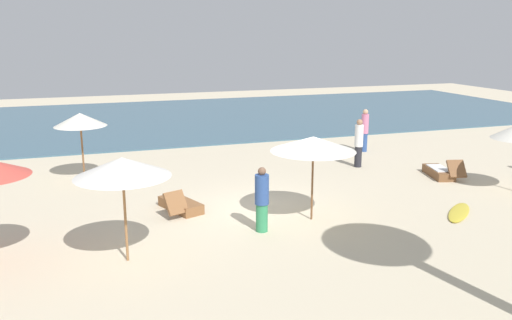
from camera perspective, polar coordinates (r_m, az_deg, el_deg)
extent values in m
plane|color=beige|center=(14.94, 0.94, -5.50)|extent=(60.00, 60.00, 0.00)
cube|color=#3D6075|center=(31.05, -9.70, 4.37)|extent=(48.00, 16.00, 0.06)
cylinder|color=brown|center=(14.08, 6.04, -2.09)|extent=(0.05, 0.05, 2.20)
cone|color=silver|center=(13.86, 6.14, 1.73)|extent=(2.22, 2.22, 0.38)
cylinder|color=brown|center=(18.73, -18.05, 1.28)|extent=(0.06, 0.06, 2.22)
cone|color=silver|center=(18.56, -18.26, 4.12)|extent=(1.72, 1.72, 0.44)
cylinder|color=olive|center=(11.81, -13.81, -5.32)|extent=(0.06, 0.06, 2.27)
cone|color=white|center=(11.54, -14.08, -0.73)|extent=(2.05, 2.05, 0.42)
cube|color=brown|center=(15.16, -8.04, -4.79)|extent=(1.09, 1.62, 0.28)
cube|color=brown|center=(14.42, -8.55, -4.54)|extent=(0.68, 0.58, 0.59)
cube|color=brown|center=(19.49, 18.91, -1.26)|extent=(0.96, 1.60, 0.28)
cube|color=brown|center=(19.02, 20.62, -0.88)|extent=(0.67, 0.61, 0.54)
cube|color=white|center=(19.45, 18.94, -0.82)|extent=(0.76, 1.14, 0.03)
cylinder|color=#338C59|center=(13.39, 0.63, -6.16)|extent=(0.38, 0.38, 0.72)
cylinder|color=#2D4C8C|center=(13.17, 0.63, -3.16)|extent=(0.45, 0.45, 0.75)
sphere|color=brown|center=(13.04, 0.64, -1.21)|extent=(0.20, 0.20, 0.20)
cylinder|color=#26262D|center=(20.04, 10.84, 0.36)|extent=(0.36, 0.36, 0.77)
cylinder|color=white|center=(19.88, 10.94, 2.57)|extent=(0.43, 0.43, 0.81)
sphere|color=#A37556|center=(19.80, 11.01, 3.99)|extent=(0.22, 0.22, 0.22)
cylinder|color=#2D4C8C|center=(22.70, 11.46, 1.86)|extent=(0.35, 0.35, 0.77)
cylinder|color=#D17299|center=(22.56, 11.55, 3.81)|extent=(0.42, 0.42, 0.80)
sphere|color=tan|center=(22.48, 11.61, 5.06)|extent=(0.22, 0.22, 0.22)
ellipsoid|color=gold|center=(15.78, 20.85, -5.23)|extent=(1.69, 1.62, 0.07)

